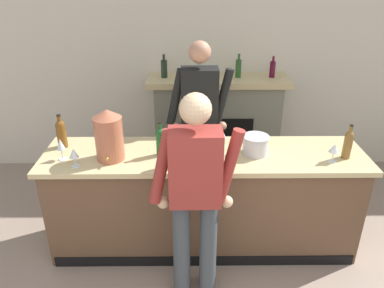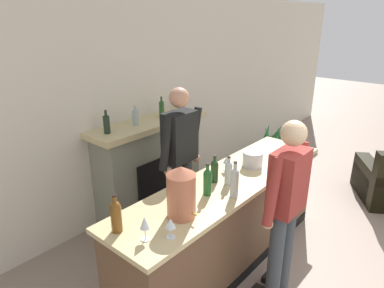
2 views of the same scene
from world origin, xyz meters
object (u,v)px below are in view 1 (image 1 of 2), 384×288
object	(u,v)px
wine_bottle_chardonnay_pale	(348,143)
wine_bottle_merlot_tall	(175,150)
wine_bottle_rose_blush	(160,140)
wine_glass_front_left	(74,154)
ice_bucket_steel	(256,145)
wine_bottle_burgundy_dark	(190,137)
copper_dispenser	(109,135)
person_bartender	(199,122)
wine_bottle_cabernet_heavy	(61,133)
fireplace_stone	(217,126)
wine_glass_front_right	(222,134)
wine_bottle_port_short	(195,142)
person_customer	(195,197)
wine_glass_back_row	(334,149)
wine_glass_mid_counter	(61,145)

from	to	relation	value
wine_bottle_chardonnay_pale	wine_bottle_merlot_tall	xyz separation A→B (m)	(-1.43, -0.14, 0.02)
wine_bottle_rose_blush	wine_glass_front_left	size ratio (longest dim) A/B	1.90
ice_bucket_steel	wine_bottle_chardonnay_pale	world-z (taller)	wine_bottle_chardonnay_pale
wine_bottle_burgundy_dark	wine_bottle_merlot_tall	world-z (taller)	wine_bottle_merlot_tall
copper_dispenser	ice_bucket_steel	size ratio (longest dim) A/B	1.91
person_bartender	wine_bottle_cabernet_heavy	distance (m)	1.32
ice_bucket_steel	wine_bottle_merlot_tall	distance (m)	0.72
fireplace_stone	wine_glass_front_right	world-z (taller)	fireplace_stone
wine_bottle_rose_blush	copper_dispenser	bearing A→B (deg)	-171.41
wine_bottle_rose_blush	wine_bottle_port_short	world-z (taller)	wine_bottle_rose_blush
person_customer	wine_bottle_merlot_tall	xyz separation A→B (m)	(-0.16, 0.42, 0.17)
wine_bottle_chardonnay_pale	wine_bottle_cabernet_heavy	xyz separation A→B (m)	(-2.44, 0.23, 0.01)
wine_bottle_burgundy_dark	wine_bottle_cabernet_heavy	world-z (taller)	wine_bottle_cabernet_heavy
fireplace_stone	wine_bottle_port_short	size ratio (longest dim) A/B	5.72
wine_glass_back_row	wine_glass_front_right	bearing A→B (deg)	161.58
wine_bottle_burgundy_dark	wine_glass_front_left	size ratio (longest dim) A/B	1.70
wine_bottle_merlot_tall	wine_glass_front_right	size ratio (longest dim) A/B	2.11
fireplace_stone	ice_bucket_steel	distance (m)	1.47
ice_bucket_steel	wine_glass_front_left	size ratio (longest dim) A/B	1.43
wine_bottle_port_short	wine_glass_front_right	bearing A→B (deg)	38.25
person_bartender	wine_glass_front_left	world-z (taller)	person_bartender
copper_dispenser	wine_bottle_cabernet_heavy	bearing A→B (deg)	154.17
ice_bucket_steel	wine_glass_mid_counter	size ratio (longest dim) A/B	1.21
person_bartender	wine_glass_back_row	xyz separation A→B (m)	(1.08, -0.78, 0.08)
copper_dispenser	wine_bottle_chardonnay_pale	xyz separation A→B (m)	(1.97, -0.00, -0.09)
wine_bottle_burgundy_dark	wine_glass_mid_counter	xyz separation A→B (m)	(-1.06, -0.18, 0.01)
wine_bottle_cabernet_heavy	wine_glass_front_right	world-z (taller)	wine_bottle_cabernet_heavy
wine_bottle_port_short	wine_glass_back_row	distance (m)	1.13
wine_bottle_rose_blush	wine_bottle_cabernet_heavy	bearing A→B (deg)	169.45
wine_bottle_burgundy_dark	wine_glass_back_row	xyz separation A→B (m)	(1.18, -0.24, -0.01)
fireplace_stone	wine_glass_mid_counter	bearing A→B (deg)	-133.29
wine_bottle_burgundy_dark	wine_glass_back_row	world-z (taller)	wine_bottle_burgundy_dark
wine_bottle_merlot_tall	wine_bottle_cabernet_heavy	distance (m)	1.07
copper_dispenser	wine_bottle_merlot_tall	bearing A→B (deg)	-14.71
fireplace_stone	wine_bottle_port_short	xyz separation A→B (m)	(-0.29, -1.43, 0.46)
fireplace_stone	wine_glass_back_row	size ratio (longest dim) A/B	10.32
wine_bottle_burgundy_dark	wine_bottle_port_short	bearing A→B (deg)	-70.15
wine_bottle_burgundy_dark	wine_bottle_chardonnay_pale	distance (m)	1.32
ice_bucket_steel	wine_bottle_port_short	xyz separation A→B (m)	(-0.51, -0.04, 0.05)
ice_bucket_steel	wine_bottle_rose_blush	distance (m)	0.81
wine_glass_mid_counter	person_bartender	bearing A→B (deg)	31.92
ice_bucket_steel	wine_glass_back_row	bearing A→B (deg)	-13.80
wine_bottle_merlot_tall	wine_glass_back_row	xyz separation A→B (m)	(1.29, 0.07, -0.03)
wine_bottle_cabernet_heavy	wine_glass_front_left	bearing A→B (deg)	-60.34
ice_bucket_steel	wine_bottle_chardonnay_pale	size ratio (longest dim) A/B	0.76
ice_bucket_steel	wine_bottle_rose_blush	xyz separation A→B (m)	(-0.81, -0.02, 0.05)
person_bartender	wine_bottle_port_short	size ratio (longest dim) A/B	6.30
ice_bucket_steel	wine_bottle_cabernet_heavy	world-z (taller)	wine_bottle_cabernet_heavy
fireplace_stone	wine_glass_back_row	world-z (taller)	fireplace_stone
ice_bucket_steel	wine_glass_back_row	world-z (taller)	ice_bucket_steel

